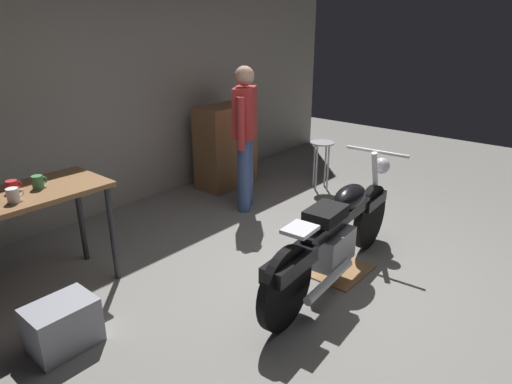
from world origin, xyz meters
TOP-DOWN VIEW (x-y plane):
  - ground_plane at (0.00, 0.00)m, footprint 12.00×12.00m
  - back_wall at (0.00, 2.80)m, footprint 8.00×0.12m
  - workbench at (-1.66, 1.61)m, footprint 1.30×0.64m
  - motorcycle at (0.15, -0.10)m, footprint 2.19×0.60m
  - person_standing at (0.85, 1.56)m, footprint 0.50×0.39m
  - shop_stool at (2.02, 1.25)m, footprint 0.32×0.32m
  - wooden_dresser at (1.29, 2.30)m, footprint 0.80×0.47m
  - drip_tray at (0.30, -0.10)m, footprint 0.56×0.40m
  - storage_bin at (-1.81, 0.86)m, footprint 0.44×0.32m
  - mug_red_diner at (-1.66, 1.67)m, footprint 0.12×0.08m
  - mug_green_speckled at (-1.50, 1.61)m, footprint 0.12×0.08m
  - mug_white_ceramic at (-1.74, 1.46)m, footprint 0.12×0.09m

SIDE VIEW (x-z plane):
  - ground_plane at x=0.00m, z-range 0.00..0.00m
  - drip_tray at x=0.30m, z-range 0.00..0.01m
  - storage_bin at x=-1.81m, z-range 0.00..0.34m
  - motorcycle at x=0.15m, z-range -0.05..0.95m
  - shop_stool at x=2.02m, z-range 0.18..0.82m
  - wooden_dresser at x=1.29m, z-range 0.00..1.10m
  - workbench at x=-1.66m, z-range 0.34..1.24m
  - person_standing at x=0.85m, z-range 0.09..1.76m
  - mug_red_diner at x=-1.66m, z-range 0.90..0.99m
  - mug_green_speckled at x=-1.50m, z-range 0.90..1.00m
  - mug_white_ceramic at x=-1.74m, z-range 0.90..1.01m
  - back_wall at x=0.00m, z-range 0.00..3.10m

